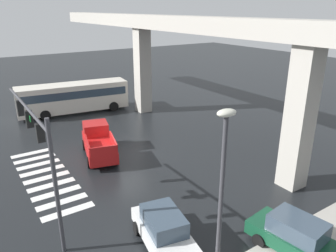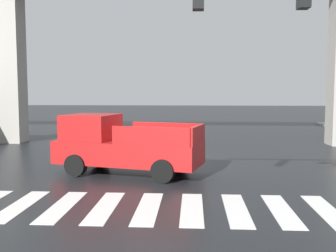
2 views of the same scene
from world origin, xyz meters
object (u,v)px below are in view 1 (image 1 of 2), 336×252
(street_lamp_near_corner, at_px, (222,187))
(traffic_signal_mast, at_px, (36,136))
(sedan_dark_green, at_px, (298,237))
(sedan_white, at_px, (164,231))
(pickup_truck, at_px, (98,142))
(city_bus, at_px, (73,96))

(street_lamp_near_corner, bearing_deg, traffic_signal_mast, -153.03)
(sedan_dark_green, height_order, traffic_signal_mast, traffic_signal_mast)
(sedan_dark_green, xyz_separation_m, sedan_white, (-3.53, -4.56, 0.00))
(sedan_dark_green, distance_m, traffic_signal_mast, 12.45)
(pickup_truck, height_order, sedan_dark_green, pickup_truck)
(pickup_truck, distance_m, sedan_white, 10.94)
(street_lamp_near_corner, bearing_deg, sedan_white, -175.59)
(city_bus, xyz_separation_m, street_lamp_near_corner, (25.07, -2.93, 2.83))
(traffic_signal_mast, bearing_deg, street_lamp_near_corner, 26.97)
(city_bus, bearing_deg, sedan_dark_green, 3.12)
(city_bus, distance_m, sedan_white, 22.14)
(city_bus, xyz_separation_m, traffic_signal_mast, (17.03, -7.02, 2.84))
(city_bus, distance_m, street_lamp_near_corner, 25.40)
(city_bus, xyz_separation_m, sedan_dark_green, (25.43, 1.39, -0.87))
(pickup_truck, height_order, sedan_white, pickup_truck)
(sedan_dark_green, relative_size, sedan_white, 0.99)
(pickup_truck, xyz_separation_m, street_lamp_near_corner, (14.04, -1.07, 3.57))
(city_bus, relative_size, traffic_signal_mast, 1.27)
(sedan_dark_green, bearing_deg, city_bus, -176.88)
(city_bus, bearing_deg, street_lamp_near_corner, -6.67)
(sedan_dark_green, relative_size, traffic_signal_mast, 0.52)
(sedan_white, bearing_deg, city_bus, 171.75)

